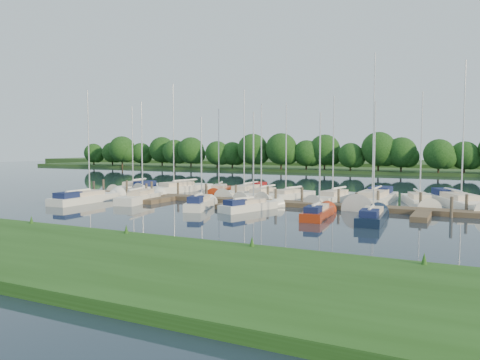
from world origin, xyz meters
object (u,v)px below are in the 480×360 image
at_px(motorboat, 144,189).
at_px(sailboat_s_2, 201,205).
at_px(dock, 243,202).
at_px(sailboat_n_0, 134,189).
at_px(sailboat_n_5, 263,196).

xyz_separation_m(motorboat, sailboat_s_2, (13.51, -9.40, -0.02)).
bearing_deg(dock, sailboat_n_0, 161.69).
bearing_deg(sailboat_n_5, sailboat_n_0, 4.69).
height_order(sailboat_n_0, motorboat, sailboat_n_0).
relative_size(sailboat_n_5, sailboat_s_2, 1.21).
relative_size(dock, motorboat, 7.46).
xyz_separation_m(motorboat, sailboat_n_5, (15.35, -0.09, -0.07)).
bearing_deg(sailboat_s_2, sailboat_n_0, 129.90).
distance_m(sailboat_n_0, sailboat_n_5, 17.61).
height_order(sailboat_n_0, sailboat_n_5, sailboat_n_0).
bearing_deg(motorboat, sailboat_s_2, 158.10).
bearing_deg(sailboat_n_0, sailboat_n_5, 170.53).
xyz_separation_m(sailboat_n_0, sailboat_n_5, (17.58, -1.11, -0.00)).
bearing_deg(dock, motorboat, 162.64).
relative_size(dock, sailboat_n_0, 3.76).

